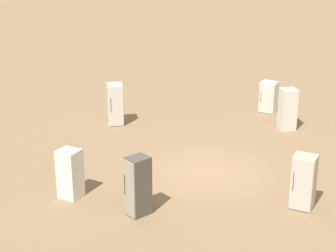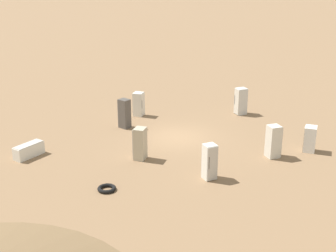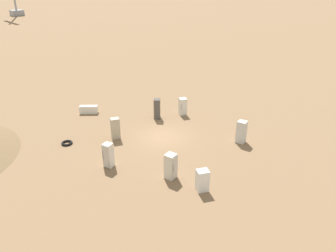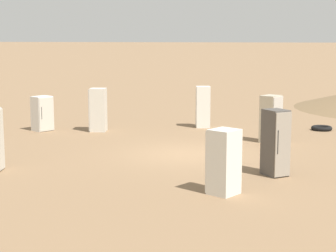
% 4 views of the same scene
% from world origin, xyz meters
% --- Properties ---
extents(ground_plane, '(1000.00, 1000.00, 0.00)m').
position_xyz_m(ground_plane, '(0.00, 0.00, 0.00)').
color(ground_plane, '#846647').
extents(discarded_fridge_0, '(0.86, 0.90, 1.82)m').
position_xyz_m(discarded_fridge_0, '(2.54, 3.02, 0.91)').
color(discarded_fridge_0, '#B2A88E').
rests_on(discarded_fridge_0, ground_plane).
extents(discarded_fridge_1, '(0.90, 0.90, 1.69)m').
position_xyz_m(discarded_fridge_1, '(2.12, -4.60, 0.84)').
color(discarded_fridge_1, silver).
rests_on(discarded_fridge_1, ground_plane).
extents(discarded_fridge_2, '(0.82, 0.80, 1.85)m').
position_xyz_m(discarded_fridge_2, '(-4.87, 3.64, 0.93)').
color(discarded_fridge_2, beige).
rests_on(discarded_fridge_2, ground_plane).
extents(discarded_fridge_3, '(0.76, 0.76, 1.85)m').
position_xyz_m(discarded_fridge_3, '(-0.77, 5.92, 0.93)').
color(discarded_fridge_3, silver).
rests_on(discarded_fridge_3, ground_plane).
extents(discarded_fridge_4, '(1.64, 1.73, 0.76)m').
position_xyz_m(discarded_fridge_4, '(8.73, 1.94, 0.38)').
color(discarded_fridge_4, silver).
rests_on(discarded_fridge_4, ground_plane).
extents(discarded_fridge_5, '(0.93, 0.96, 1.50)m').
position_xyz_m(discarded_fridge_5, '(-7.24, 3.10, 0.75)').
color(discarded_fridge_5, white).
rests_on(discarded_fridge_5, ground_plane).
extents(discarded_fridge_6, '(0.86, 0.82, 1.91)m').
position_xyz_m(discarded_fridge_6, '(-5.12, -4.07, 0.95)').
color(discarded_fridge_6, silver).
rests_on(discarded_fridge_6, ground_plane).
extents(discarded_fridge_7, '(0.89, 0.90, 1.94)m').
position_xyz_m(discarded_fridge_7, '(3.21, -2.23, 0.97)').
color(discarded_fridge_7, '#4C4742').
rests_on(discarded_fridge_7, ground_plane).
extents(scrap_tire, '(0.90, 0.90, 0.18)m').
position_xyz_m(scrap_tire, '(4.40, 6.58, 0.09)').
color(scrap_tire, black).
rests_on(scrap_tire, ground_plane).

